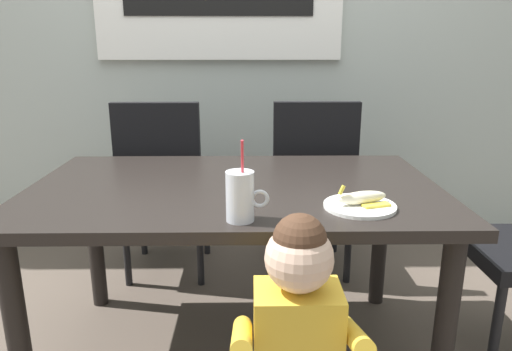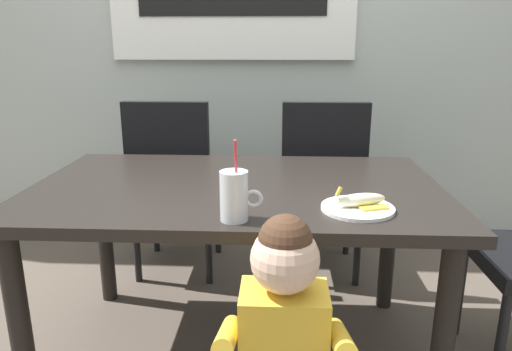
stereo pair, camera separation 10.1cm
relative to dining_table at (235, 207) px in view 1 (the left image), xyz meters
name	(u,v)px [view 1 (the left image)]	position (x,y,z in m)	size (l,w,h in m)	color
ground_plane	(237,350)	(0.00, 0.00, -0.63)	(24.00, 24.00, 0.00)	brown
back_wall	(239,3)	(0.00, 1.17, 0.82)	(6.40, 0.17, 2.90)	#ADB7B2
dining_table	(235,207)	(0.00, 0.00, 0.00)	(1.51, 0.92, 0.72)	black
dining_chair_left	(163,180)	(-0.39, 0.66, -0.09)	(0.44, 0.44, 0.96)	black
dining_chair_right	(311,179)	(0.38, 0.68, -0.09)	(0.44, 0.44, 0.96)	black
toddler_standing	(297,330)	(0.18, -0.64, -0.10)	(0.33, 0.24, 0.84)	#3F4760
milk_cup	(241,199)	(0.03, -0.37, 0.16)	(0.13, 0.08, 0.25)	silver
snack_plate	(360,206)	(0.41, -0.26, 0.10)	(0.23, 0.23, 0.01)	white
peeled_banana	(363,198)	(0.42, -0.26, 0.12)	(0.18, 0.12, 0.07)	#F4EAC6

